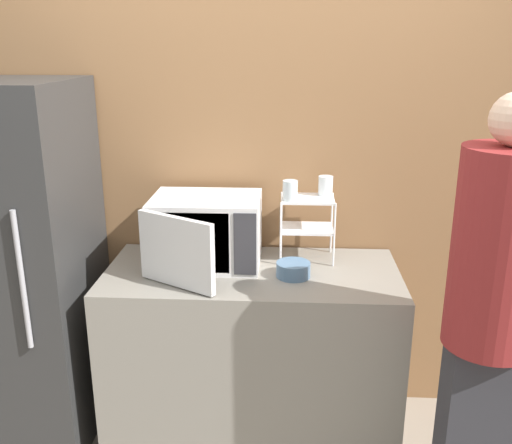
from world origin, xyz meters
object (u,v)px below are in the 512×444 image
bowl (293,270)px  glass_back_right (326,186)px  microwave (205,231)px  person (492,305)px  dish_rack (307,215)px  glass_front_left (290,190)px  refrigerator (14,268)px

bowl → glass_back_right: bearing=61.9°
microwave → person: bearing=-28.1°
dish_rack → glass_back_right: glass_back_right is taller
bowl → person: (0.74, -0.49, 0.08)m
microwave → dish_rack: 0.51m
dish_rack → person: (0.67, -0.73, -0.12)m
dish_rack → glass_front_left: 0.17m
person → dish_rack: bearing=132.7°
dish_rack → refrigerator: 1.47m
glass_front_left → glass_back_right: same height
microwave → bowl: bearing=-17.6°
dish_rack → person: size_ratio=0.18×
microwave → bowl: size_ratio=3.83×
microwave → glass_front_left: size_ratio=6.26×
microwave → glass_front_left: glass_front_left is taller
microwave → glass_back_right: (0.58, 0.15, 0.20)m
dish_rack → person: 1.00m
glass_back_right → bowl: 0.47m
microwave → refrigerator: refrigerator is taller
dish_rack → bowl: 0.32m
bowl → dish_rack: bearing=74.6°
dish_rack → glass_front_left: bearing=-147.8°
dish_rack → glass_front_left: glass_front_left is taller
dish_rack → refrigerator: refrigerator is taller
bowl → refrigerator: 1.37m
glass_front_left → refrigerator: size_ratio=0.05×
glass_back_right → person: person is taller
glass_front_left → refrigerator: (-1.35, -0.13, -0.38)m
dish_rack → glass_back_right: size_ratio=3.28×
refrigerator → dish_rack: bearing=7.5°
microwave → glass_front_left: (0.41, 0.05, 0.20)m
glass_back_right → refrigerator: (-1.52, -0.24, -0.38)m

